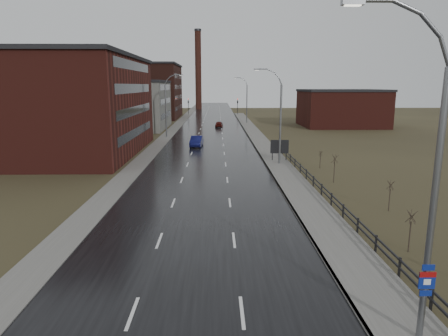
{
  "coord_description": "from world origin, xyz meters",
  "views": [
    {
      "loc": [
        1.27,
        -11.18,
        9.41
      ],
      "look_at": [
        1.82,
        19.71,
        3.0
      ],
      "focal_mm": 32.0,
      "sensor_mm": 36.0,
      "label": 1
    }
  ],
  "objects_px": {
    "streetlight_main": "(426,185)",
    "car_near": "(197,142)",
    "car_far": "(219,124)",
    "billboard": "(280,147)"
  },
  "relations": [
    {
      "from": "billboard",
      "to": "car_near",
      "type": "height_order",
      "value": "billboard"
    },
    {
      "from": "car_near",
      "to": "billboard",
      "type": "bearing_deg",
      "value": -45.11
    },
    {
      "from": "streetlight_main",
      "to": "billboard",
      "type": "bearing_deg",
      "value": 89.0
    },
    {
      "from": "car_near",
      "to": "car_far",
      "type": "xyz_separation_m",
      "value": [
        3.66,
        29.36,
        -0.14
      ]
    },
    {
      "from": "streetlight_main",
      "to": "billboard",
      "type": "xyz_separation_m",
      "value": [
        0.63,
        36.08,
        -4.24
      ]
    },
    {
      "from": "car_near",
      "to": "car_far",
      "type": "height_order",
      "value": "car_near"
    },
    {
      "from": "streetlight_main",
      "to": "billboard",
      "type": "relative_size",
      "value": 4.4
    },
    {
      "from": "car_far",
      "to": "streetlight_main",
      "type": "bearing_deg",
      "value": 99.3
    },
    {
      "from": "streetlight_main",
      "to": "car_near",
      "type": "xyz_separation_m",
      "value": [
        -10.39,
        48.63,
        -5.24
      ]
    },
    {
      "from": "car_near",
      "to": "car_far",
      "type": "bearing_deg",
      "value": 86.5
    }
  ]
}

